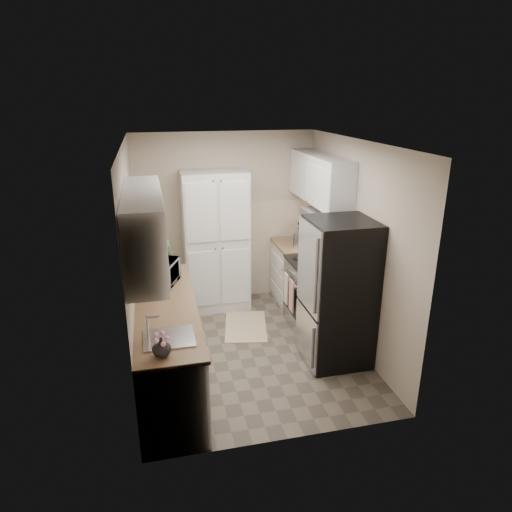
{
  "coord_description": "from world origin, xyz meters",
  "views": [
    {
      "loc": [
        -1.05,
        -4.82,
        2.98
      ],
      "look_at": [
        0.11,
        0.15,
        1.16
      ],
      "focal_mm": 32.0,
      "sensor_mm": 36.0,
      "label": 1
    }
  ],
  "objects_px": {
    "refrigerator": "(338,292)",
    "wine_bottle": "(164,260)",
    "toaster_oven": "(307,237)",
    "pantry_cabinet": "(216,242)",
    "microwave": "(160,274)",
    "electric_range": "(315,294)"
  },
  "relations": [
    {
      "from": "refrigerator",
      "to": "wine_bottle",
      "type": "relative_size",
      "value": 5.4
    },
    {
      "from": "wine_bottle",
      "to": "toaster_oven",
      "type": "xyz_separation_m",
      "value": [
        2.05,
        0.63,
        -0.03
      ]
    },
    {
      "from": "pantry_cabinet",
      "to": "toaster_oven",
      "type": "relative_size",
      "value": 4.65
    },
    {
      "from": "microwave",
      "to": "toaster_oven",
      "type": "relative_size",
      "value": 1.15
    },
    {
      "from": "electric_range",
      "to": "toaster_oven",
      "type": "xyz_separation_m",
      "value": [
        0.12,
        0.73,
        0.57
      ]
    },
    {
      "from": "microwave",
      "to": "toaster_oven",
      "type": "distance_m",
      "value": 2.34
    },
    {
      "from": "refrigerator",
      "to": "toaster_oven",
      "type": "distance_m",
      "value": 1.55
    },
    {
      "from": "electric_range",
      "to": "pantry_cabinet",
      "type": "bearing_deg",
      "value": 141.78
    },
    {
      "from": "electric_range",
      "to": "refrigerator",
      "type": "distance_m",
      "value": 0.88
    },
    {
      "from": "wine_bottle",
      "to": "toaster_oven",
      "type": "relative_size",
      "value": 0.73
    },
    {
      "from": "refrigerator",
      "to": "toaster_oven",
      "type": "relative_size",
      "value": 3.95
    },
    {
      "from": "refrigerator",
      "to": "microwave",
      "type": "bearing_deg",
      "value": 165.06
    },
    {
      "from": "microwave",
      "to": "electric_range",
      "type": "bearing_deg",
      "value": -59.48
    },
    {
      "from": "microwave",
      "to": "wine_bottle",
      "type": "bearing_deg",
      "value": 13.6
    },
    {
      "from": "electric_range",
      "to": "microwave",
      "type": "height_order",
      "value": "microwave"
    },
    {
      "from": "electric_range",
      "to": "wine_bottle",
      "type": "height_order",
      "value": "wine_bottle"
    },
    {
      "from": "pantry_cabinet",
      "to": "electric_range",
      "type": "bearing_deg",
      "value": -38.22
    },
    {
      "from": "pantry_cabinet",
      "to": "toaster_oven",
      "type": "height_order",
      "value": "pantry_cabinet"
    },
    {
      "from": "toaster_oven",
      "to": "wine_bottle",
      "type": "bearing_deg",
      "value": -138.28
    },
    {
      "from": "microwave",
      "to": "pantry_cabinet",
      "type": "bearing_deg",
      "value": -11.68
    },
    {
      "from": "electric_range",
      "to": "toaster_oven",
      "type": "relative_size",
      "value": 2.63
    },
    {
      "from": "pantry_cabinet",
      "to": "wine_bottle",
      "type": "xyz_separation_m",
      "value": [
        -0.76,
        -0.83,
        0.08
      ]
    }
  ]
}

